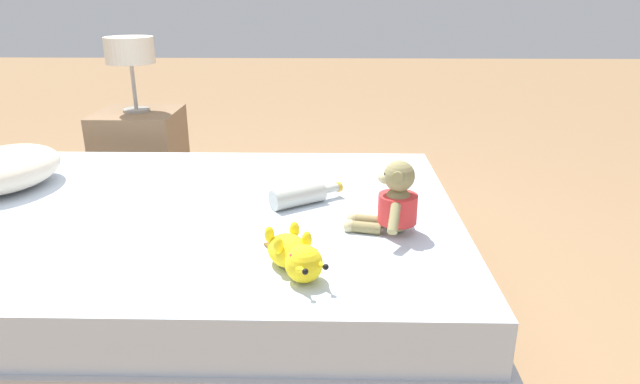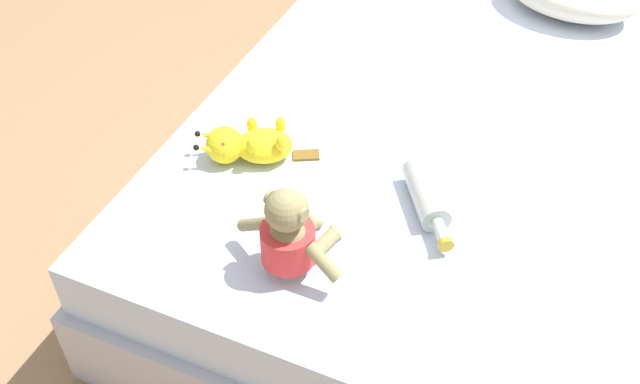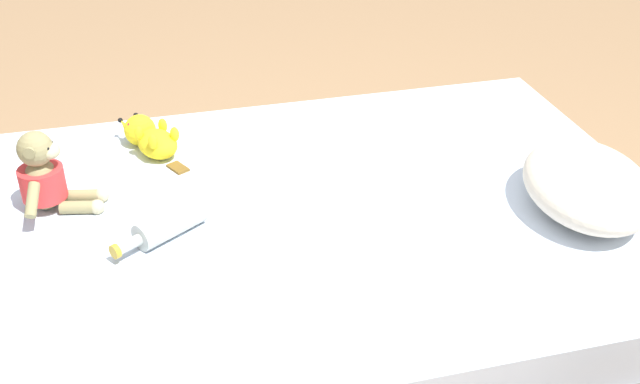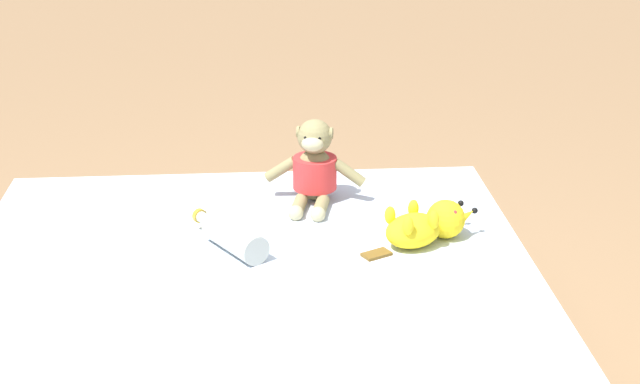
% 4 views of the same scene
% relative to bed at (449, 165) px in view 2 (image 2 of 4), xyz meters
% --- Properties ---
extents(ground_plane, '(16.00, 16.00, 0.00)m').
position_rel_bed_xyz_m(ground_plane, '(0.00, 0.00, -0.20)').
color(ground_plane, '#93704C').
extents(bed, '(1.42, 1.98, 0.41)m').
position_rel_bed_xyz_m(bed, '(0.00, 0.00, 0.00)').
color(bed, '#B2B2B7').
rests_on(bed, ground_plane).
extents(plush_monkey, '(0.29, 0.24, 0.24)m').
position_rel_bed_xyz_m(plush_monkey, '(-0.19, -0.72, 0.31)').
color(plush_monkey, '#8E8456').
rests_on(plush_monkey, bed).
extents(plush_yellow_creature, '(0.31, 0.20, 0.10)m').
position_rel_bed_xyz_m(plush_yellow_creature, '(-0.45, -0.43, 0.26)').
color(plush_yellow_creature, yellow).
rests_on(plush_yellow_creature, bed).
extents(glass_bottle, '(0.20, 0.26, 0.07)m').
position_rel_bed_xyz_m(glass_bottle, '(0.04, -0.42, 0.25)').
color(glass_bottle, '#B7BCB2').
rests_on(glass_bottle, bed).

